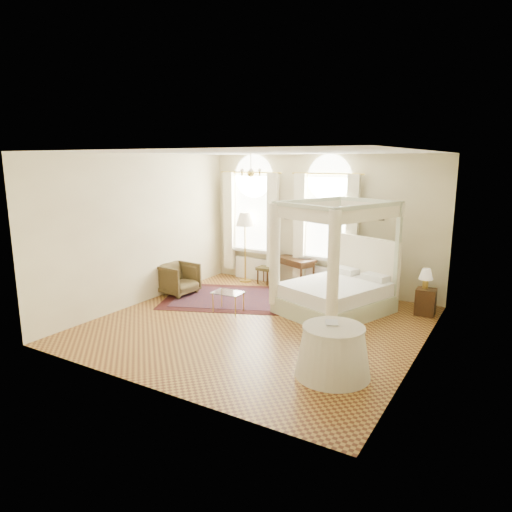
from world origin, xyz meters
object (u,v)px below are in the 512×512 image
at_px(armchair, 178,279).
at_px(coffee_table, 228,294).
at_px(writing_desk, 295,262).
at_px(stool, 266,270).
at_px(canopy_bed, 334,288).
at_px(side_table, 333,351).
at_px(floor_lamp, 245,223).
at_px(nightstand, 426,302).

xyz_separation_m(armchair, coffee_table, (1.76, -0.46, 0.01)).
distance_m(writing_desk, stool, 0.90).
bearing_deg(canopy_bed, side_table, -69.14).
xyz_separation_m(floor_lamp, side_table, (4.00, -3.92, -1.19)).
bearing_deg(nightstand, stool, 173.78).
distance_m(stool, side_table, 5.27).
bearing_deg(armchair, canopy_bed, -76.35).
bearing_deg(side_table, canopy_bed, 110.86).
bearing_deg(stool, nightstand, -6.22).
bearing_deg(floor_lamp, writing_desk, 3.27).
distance_m(armchair, side_table, 5.19).
height_order(canopy_bed, stool, canopy_bed).
bearing_deg(armchair, floor_lamp, -18.39).
bearing_deg(writing_desk, floor_lamp, -176.73).
distance_m(canopy_bed, armchair, 3.77).
xyz_separation_m(writing_desk, armchair, (-2.18, -1.91, -0.29)).
height_order(canopy_bed, armchair, canopy_bed).
bearing_deg(coffee_table, nightstand, 27.89).
relative_size(writing_desk, coffee_table, 1.77).
xyz_separation_m(coffee_table, side_table, (2.99, -1.63, -0.01)).
distance_m(writing_desk, armchair, 2.91).
relative_size(canopy_bed, floor_lamp, 1.43).
xyz_separation_m(nightstand, floor_lamp, (-4.65, 0.36, 1.29)).
height_order(armchair, coffee_table, armchair).
bearing_deg(coffee_table, writing_desk, 80.07).
bearing_deg(armchair, writing_desk, -44.80).
height_order(armchair, side_table, side_table).
relative_size(canopy_bed, side_table, 2.31).
distance_m(nightstand, side_table, 3.62).
xyz_separation_m(canopy_bed, nightstand, (1.69, 0.83, -0.26)).
bearing_deg(stool, side_table, -49.44).
relative_size(canopy_bed, stool, 5.88).
height_order(writing_desk, armchair, writing_desk).
relative_size(coffee_table, floor_lamp, 0.36).
bearing_deg(nightstand, coffee_table, -152.11).
distance_m(canopy_bed, writing_desk, 2.00).
height_order(canopy_bed, writing_desk, canopy_bed).
xyz_separation_m(writing_desk, stool, (-0.85, 0.00, -0.29)).
height_order(nightstand, floor_lamp, floor_lamp).
bearing_deg(stool, coffee_table, -79.53).
height_order(writing_desk, coffee_table, writing_desk).
xyz_separation_m(canopy_bed, floor_lamp, (-2.96, 1.19, 1.03)).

